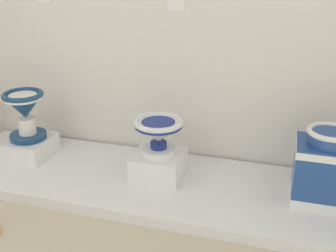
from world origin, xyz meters
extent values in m
cube|color=white|center=(2.07, 2.14, 0.04)|extent=(3.45, 0.97, 0.08)
cube|color=white|center=(0.90, 2.21, 0.17)|extent=(0.35, 0.39, 0.16)
cylinder|color=navy|center=(0.90, 2.21, 0.27)|extent=(0.30, 0.30, 0.04)
cylinder|color=white|center=(0.90, 2.21, 0.36)|extent=(0.14, 0.14, 0.14)
cone|color=navy|center=(0.90, 2.21, 0.53)|extent=(0.32, 0.32, 0.20)
cylinder|color=white|center=(0.90, 2.21, 0.61)|extent=(0.31, 0.31, 0.03)
torus|color=navy|center=(0.90, 2.21, 0.63)|extent=(0.33, 0.33, 0.04)
cylinder|color=white|center=(0.90, 2.21, 0.63)|extent=(0.22, 0.22, 0.01)
cube|color=white|center=(2.05, 2.20, 0.18)|extent=(0.37, 0.37, 0.19)
cylinder|color=white|center=(2.05, 2.20, 0.30)|extent=(0.27, 0.27, 0.05)
cylinder|color=navy|center=(2.05, 2.20, 0.35)|extent=(0.13, 0.13, 0.05)
cone|color=white|center=(2.05, 2.20, 0.45)|extent=(0.36, 0.36, 0.16)
cylinder|color=navy|center=(2.05, 2.20, 0.52)|extent=(0.35, 0.35, 0.03)
torus|color=white|center=(2.05, 2.20, 0.54)|extent=(0.37, 0.37, 0.04)
cylinder|color=navy|center=(2.05, 2.20, 0.53)|extent=(0.25, 0.25, 0.01)
cube|color=white|center=(3.24, 2.17, 0.12)|extent=(0.39, 0.33, 0.08)
cube|color=navy|center=(3.24, 2.17, 0.34)|extent=(0.40, 0.34, 0.36)
cube|color=white|center=(3.24, 2.17, 0.49)|extent=(0.40, 0.34, 0.05)
cylinder|color=navy|center=(3.24, 2.17, 0.57)|extent=(0.28, 0.28, 0.09)
torus|color=white|center=(3.24, 2.17, 0.61)|extent=(0.30, 0.30, 0.04)
cube|color=white|center=(2.06, 2.64, 1.36)|extent=(0.13, 0.01, 0.15)
camera|label=1|loc=(2.92, -0.49, 1.69)|focal=44.28mm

